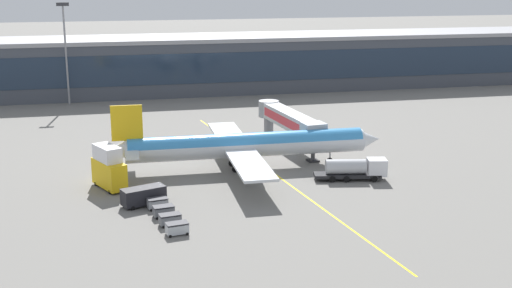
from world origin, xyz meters
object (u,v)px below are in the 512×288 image
at_px(baggage_cart_3, 158,203).
at_px(fuel_tanker, 355,169).
at_px(lavatory_truck, 144,195).
at_px(baggage_cart_2, 164,211).
at_px(main_airliner, 246,145).
at_px(catering_lift, 109,168).
at_px(baggage_cart_1, 170,219).
at_px(baggage_cart_0, 177,228).

bearing_deg(baggage_cart_3, fuel_tanker, 11.62).
xyz_separation_m(lavatory_truck, baggage_cart_2, (2.09, -5.00, -0.64)).
height_order(main_airliner, baggage_cart_2, main_airliner).
relative_size(fuel_tanker, baggage_cart_3, 3.87).
relative_size(catering_lift, baggage_cart_1, 2.52).
relative_size(lavatory_truck, baggage_cart_0, 2.18).
bearing_deg(baggage_cart_1, baggage_cart_0, -80.82).
xyz_separation_m(baggage_cart_0, baggage_cart_3, (-1.53, 9.48, 0.00)).
xyz_separation_m(baggage_cart_0, baggage_cart_1, (-0.51, 3.16, 0.00)).
relative_size(fuel_tanker, baggage_cart_1, 3.87).
bearing_deg(fuel_tanker, baggage_cart_2, -162.47).
bearing_deg(catering_lift, lavatory_truck, -62.03).
height_order(lavatory_truck, baggage_cart_2, lavatory_truck).
relative_size(baggage_cart_1, baggage_cart_3, 1.00).
height_order(main_airliner, catering_lift, main_airliner).
xyz_separation_m(fuel_tanker, baggage_cart_2, (-29.56, -9.34, -0.96)).
bearing_deg(main_airliner, baggage_cart_3, -134.27).
bearing_deg(lavatory_truck, baggage_cart_2, -67.37).
bearing_deg(baggage_cart_1, baggage_cart_2, 99.18).
bearing_deg(baggage_cart_0, lavatory_truck, 105.34).
height_order(fuel_tanker, baggage_cart_1, fuel_tanker).
distance_m(baggage_cart_0, baggage_cart_1, 3.20).
relative_size(lavatory_truck, baggage_cart_1, 2.18).
height_order(catering_lift, baggage_cart_1, catering_lift).
bearing_deg(main_airliner, baggage_cart_1, -122.92).
bearing_deg(baggage_cart_3, baggage_cart_2, -80.82).
distance_m(main_airliner, lavatory_truck, 21.84).
relative_size(fuel_tanker, baggage_cart_2, 3.87).
relative_size(lavatory_truck, baggage_cart_2, 2.18).
bearing_deg(catering_lift, baggage_cart_2, -63.96).
distance_m(main_airliner, baggage_cart_0, 28.73).
bearing_deg(lavatory_truck, fuel_tanker, 7.80).
xyz_separation_m(lavatory_truck, baggage_cart_1, (2.60, -8.16, -0.64)).
distance_m(lavatory_truck, baggage_cart_2, 5.46).
bearing_deg(baggage_cart_0, baggage_cart_1, 99.18).
xyz_separation_m(fuel_tanker, lavatory_truck, (-31.65, -4.34, -0.32)).
height_order(fuel_tanker, lavatory_truck, fuel_tanker).
relative_size(catering_lift, lavatory_truck, 1.16).
distance_m(catering_lift, lavatory_truck, 9.71).
height_order(lavatory_truck, baggage_cart_0, lavatory_truck).
xyz_separation_m(baggage_cart_1, baggage_cart_2, (-0.51, 3.16, 0.00)).
bearing_deg(catering_lift, main_airliner, 14.01).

